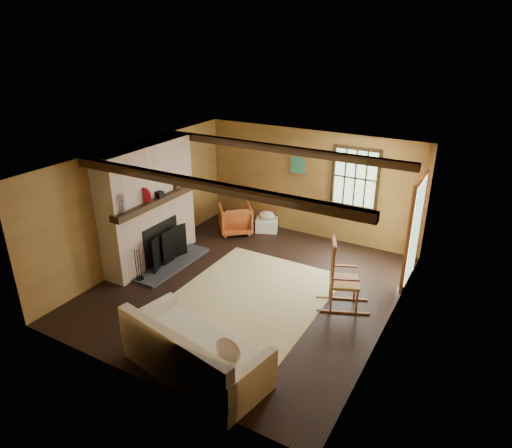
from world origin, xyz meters
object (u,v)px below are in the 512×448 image
Objects in this scene: sofa at (193,356)px; laundry_basket at (267,225)px; armchair at (235,219)px; fireplace at (149,210)px; rocking_chair at (342,279)px.

sofa reaches higher than laundry_basket.
armchair is at bearing 125.77° from sofa.
fireplace is at bearing -118.62° from laundry_basket.
laundry_basket is at bearing 175.38° from armchair.
rocking_chair is at bearing -39.83° from laundry_basket.
fireplace is 2.91m from laundry_basket.
laundry_basket is (-2.57, 2.15, -0.37)m from rocking_chair.
fireplace reaches higher than armchair.
fireplace is at bearing 71.23° from rocking_chair.
fireplace is 3.66m from sofa.
sofa is (2.73, -2.31, -0.80)m from fireplace.
sofa is at bearing 132.96° from rocking_chair.
sofa is (-1.16, -2.58, -0.22)m from rocking_chair.
rocking_chair is at bearing 76.49° from sofa.
rocking_chair reaches higher than laundry_basket.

